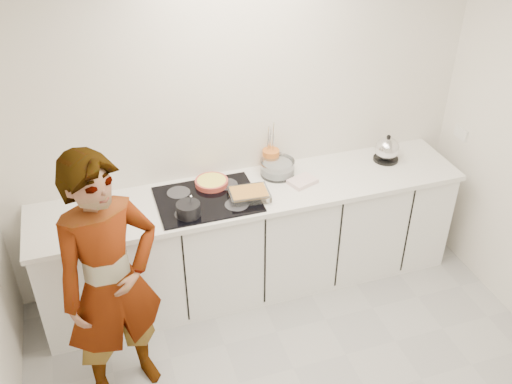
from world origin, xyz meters
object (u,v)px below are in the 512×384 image
object	(u,v)px
baking_dish	(249,194)
saucepan	(188,209)
hob	(207,199)
cook	(111,284)
tart_dish	(212,182)
mixing_bowl	(277,168)
utensil_crock	(271,159)
kettle	(387,150)

from	to	relation	value
baking_dish	saucepan	bearing A→B (deg)	-170.40
hob	cook	world-z (taller)	cook
tart_dish	baking_dish	world-z (taller)	baking_dish
cook	baking_dish	bearing A→B (deg)	9.24
baking_dish	mixing_bowl	world-z (taller)	mixing_bowl
tart_dish	utensil_crock	world-z (taller)	utensil_crock
hob	kettle	distance (m)	1.50
hob	baking_dish	xyz separation A→B (m)	(0.29, -0.08, 0.04)
tart_dish	cook	world-z (taller)	cook
hob	kettle	size ratio (longest dim) A/B	2.78
baking_dish	hob	bearing A→B (deg)	164.30
utensil_crock	cook	world-z (taller)	cook
saucepan	kettle	distance (m)	1.69
tart_dish	saucepan	distance (m)	0.41
utensil_crock	kettle	bearing A→B (deg)	-10.03
mixing_bowl	cook	world-z (taller)	cook
hob	mixing_bowl	distance (m)	0.62
baking_dish	cook	bearing A→B (deg)	-151.14
hob	saucepan	bearing A→B (deg)	-136.89
saucepan	baking_dish	bearing A→B (deg)	9.60
baking_dish	utensil_crock	xyz separation A→B (m)	(0.29, 0.36, 0.04)
hob	tart_dish	distance (m)	0.19
hob	saucepan	world-z (taller)	saucepan
saucepan	cook	world-z (taller)	cook
baking_dish	kettle	bearing A→B (deg)	9.08
baking_dish	mixing_bowl	xyz separation A→B (m)	(0.31, 0.25, 0.01)
tart_dish	kettle	world-z (taller)	kettle
saucepan	mixing_bowl	size ratio (longest dim) A/B	0.60
kettle	cook	xyz separation A→B (m)	(-2.25, -0.77, -0.12)
utensil_crock	cook	xyz separation A→B (m)	(-1.33, -0.93, -0.10)
saucepan	mixing_bowl	distance (m)	0.84
cook	kettle	bearing A→B (deg)	-0.79
tart_dish	cook	distance (m)	1.17
mixing_bowl	cook	bearing A→B (deg)	-148.46
mixing_bowl	baking_dish	bearing A→B (deg)	-140.47
tart_dish	saucepan	world-z (taller)	saucepan
hob	tart_dish	world-z (taller)	tart_dish
baking_dish	mixing_bowl	size ratio (longest dim) A/B	0.97
kettle	saucepan	bearing A→B (deg)	-170.78
utensil_crock	cook	distance (m)	1.63
mixing_bowl	saucepan	bearing A→B (deg)	-156.58
kettle	utensil_crock	world-z (taller)	kettle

